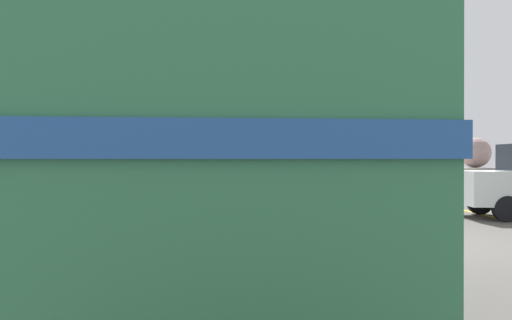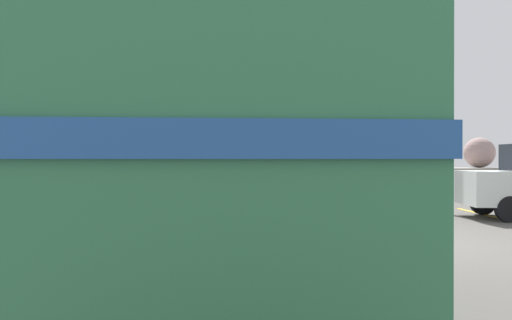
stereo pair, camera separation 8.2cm
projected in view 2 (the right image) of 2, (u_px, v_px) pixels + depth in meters
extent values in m
cube|color=#4D4B46|center=(403.00, 243.00, 8.77)|extent=(32.00, 26.00, 0.02)
cube|color=gray|center=(311.00, 181.00, 20.56)|extent=(31.36, 1.80, 1.10)
sphere|color=gray|center=(13.00, 152.00, 19.72)|extent=(1.29, 1.29, 1.29)
cube|color=#A3A181|center=(130.00, 159.00, 20.72)|extent=(1.04, 1.08, 0.78)
cube|color=gray|center=(265.00, 152.00, 20.32)|extent=(1.68, 1.73, 1.35)
sphere|color=gray|center=(355.00, 154.00, 21.05)|extent=(1.20, 1.20, 1.20)
sphere|color=gray|center=(479.00, 153.00, 21.22)|extent=(1.30, 1.30, 1.30)
cube|color=gold|center=(496.00, 217.00, 12.36)|extent=(0.12, 4.40, 0.01)
cylinder|color=black|center=(157.00, 213.00, 9.13)|extent=(0.33, 0.97, 0.96)
cylinder|color=black|center=(275.00, 212.00, 9.31)|extent=(0.33, 0.97, 0.96)
cylinder|color=black|center=(81.00, 286.00, 3.94)|extent=(0.33, 0.97, 0.96)
cylinder|color=black|center=(350.00, 280.00, 4.12)|extent=(0.33, 0.97, 0.96)
cube|color=#30734A|center=(217.00, 155.00, 6.62)|extent=(2.88, 8.52, 2.10)
cylinder|color=#30734A|center=(217.00, 77.00, 6.61)|extent=(2.66, 8.18, 2.20)
cube|color=#245396|center=(217.00, 151.00, 6.62)|extent=(2.93, 8.61, 0.20)
cube|color=black|center=(217.00, 112.00, 6.62)|extent=(2.90, 8.19, 0.64)
cube|color=silver|center=(216.00, 195.00, 10.88)|extent=(2.29, 0.29, 0.28)
cylinder|color=black|center=(509.00, 209.00, 11.48)|extent=(0.63, 0.25, 0.62)
cylinder|color=black|center=(482.00, 203.00, 13.01)|extent=(0.63, 0.25, 0.62)
cylinder|color=#5B5B60|center=(400.00, 104.00, 15.90)|extent=(0.14, 0.14, 6.54)
cube|color=beige|center=(419.00, 8.00, 16.09)|extent=(0.44, 0.24, 0.18)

